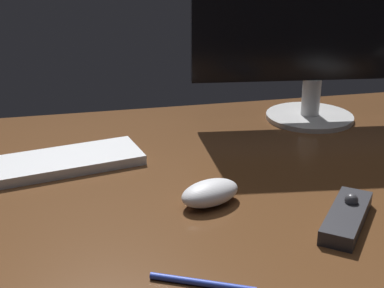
{
  "coord_description": "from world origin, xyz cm",
  "views": [
    {
      "loc": [
        -25.42,
        -88.29,
        43.99
      ],
      "look_at": [
        -5.36,
        0.67,
        8.0
      ],
      "focal_mm": 50.9,
      "sensor_mm": 36.0,
      "label": 1
    }
  ],
  "objects_px": {
    "keyboard": "(47,164)",
    "pen": "(202,283)",
    "computer_mouse": "(210,193)",
    "media_remote": "(347,216)",
    "monitor": "(318,11)"
  },
  "relations": [
    {
      "from": "monitor",
      "to": "computer_mouse",
      "type": "height_order",
      "value": "monitor"
    },
    {
      "from": "computer_mouse",
      "to": "media_remote",
      "type": "height_order",
      "value": "same"
    },
    {
      "from": "monitor",
      "to": "media_remote",
      "type": "distance_m",
      "value": 0.55
    },
    {
      "from": "keyboard",
      "to": "pen",
      "type": "xyz_separation_m",
      "value": [
        0.2,
        -0.42,
        -0.0
      ]
    },
    {
      "from": "keyboard",
      "to": "pen",
      "type": "height_order",
      "value": "keyboard"
    },
    {
      "from": "keyboard",
      "to": "computer_mouse",
      "type": "height_order",
      "value": "computer_mouse"
    },
    {
      "from": "monitor",
      "to": "pen",
      "type": "xyz_separation_m",
      "value": [
        -0.4,
        -0.58,
        -0.25
      ]
    },
    {
      "from": "pen",
      "to": "keyboard",
      "type": "bearing_deg",
      "value": 141.76
    },
    {
      "from": "monitor",
      "to": "keyboard",
      "type": "distance_m",
      "value": 0.67
    },
    {
      "from": "computer_mouse",
      "to": "keyboard",
      "type": "bearing_deg",
      "value": 120.09
    },
    {
      "from": "computer_mouse",
      "to": "media_remote",
      "type": "relative_size",
      "value": 0.67
    },
    {
      "from": "computer_mouse",
      "to": "pen",
      "type": "height_order",
      "value": "computer_mouse"
    },
    {
      "from": "media_remote",
      "to": "keyboard",
      "type": "bearing_deg",
      "value": 94.26
    },
    {
      "from": "computer_mouse",
      "to": "pen",
      "type": "distance_m",
      "value": 0.22
    },
    {
      "from": "monitor",
      "to": "computer_mouse",
      "type": "xyz_separation_m",
      "value": [
        -0.34,
        -0.36,
        -0.23
      ]
    }
  ]
}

